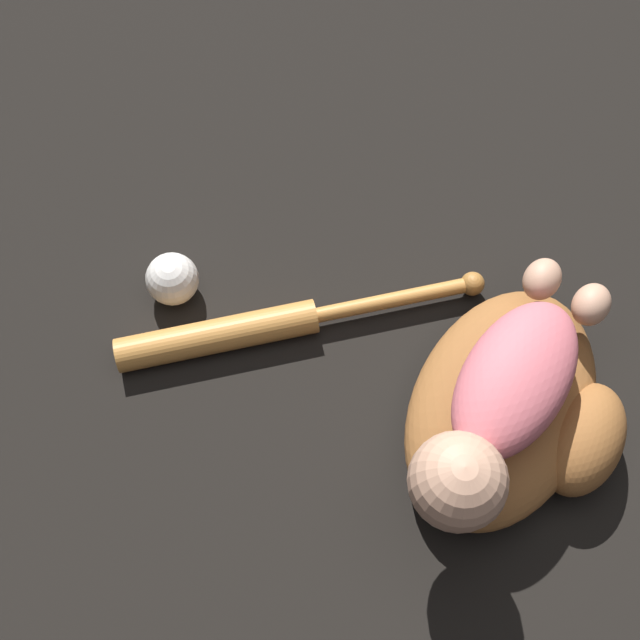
{
  "coord_description": "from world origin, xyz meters",
  "views": [
    {
      "loc": [
        0.42,
        0.07,
        1.07
      ],
      "look_at": [
        0.09,
        -0.28,
        0.07
      ],
      "focal_mm": 50.0,
      "sensor_mm": 36.0,
      "label": 1
    }
  ],
  "objects_px": {
    "baseball_bat": "(255,328)",
    "baseball": "(172,279)",
    "baseball_glove": "(517,409)",
    "baby_figure": "(500,407)"
  },
  "relations": [
    {
      "from": "baseball_bat",
      "to": "baseball",
      "type": "distance_m",
      "value": 0.13
    },
    {
      "from": "baseball_glove",
      "to": "baseball_bat",
      "type": "height_order",
      "value": "baseball_glove"
    },
    {
      "from": "baby_figure",
      "to": "baseball_bat",
      "type": "xyz_separation_m",
      "value": [
        0.1,
        -0.31,
        -0.12
      ]
    },
    {
      "from": "baby_figure",
      "to": "baseball_glove",
      "type": "bearing_deg",
      "value": 175.04
    },
    {
      "from": "baseball_glove",
      "to": "baby_figure",
      "type": "height_order",
      "value": "baby_figure"
    },
    {
      "from": "baseball_glove",
      "to": "baseball",
      "type": "distance_m",
      "value": 0.47
    },
    {
      "from": "baby_figure",
      "to": "baseball_bat",
      "type": "bearing_deg",
      "value": -71.09
    },
    {
      "from": "baseball_bat",
      "to": "baseball",
      "type": "height_order",
      "value": "baseball"
    },
    {
      "from": "baseball_glove",
      "to": "baseball_bat",
      "type": "bearing_deg",
      "value": -63.53
    },
    {
      "from": "baby_figure",
      "to": "baseball",
      "type": "distance_m",
      "value": 0.46
    }
  ]
}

